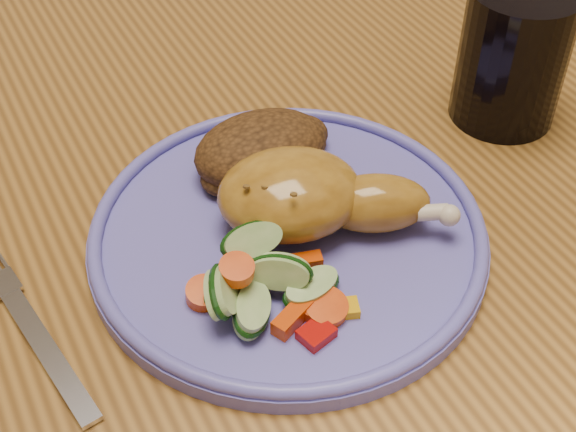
{
  "coord_description": "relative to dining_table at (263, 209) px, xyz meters",
  "views": [
    {
      "loc": [
        -0.22,
        -0.47,
        1.16
      ],
      "look_at": [
        -0.04,
        -0.12,
        0.78
      ],
      "focal_mm": 50.0,
      "sensor_mm": 36.0,
      "label": 1
    }
  ],
  "objects": [
    {
      "name": "chicken_leg",
      "position": [
        -0.02,
        -0.12,
        0.12
      ],
      "size": [
        0.16,
        0.13,
        0.05
      ],
      "color": "#AB7823",
      "rests_on": "plate"
    },
    {
      "name": "plate",
      "position": [
        -0.04,
        -0.12,
        0.09
      ],
      "size": [
        0.28,
        0.28,
        0.01
      ],
      "primitive_type": "cylinder",
      "color": "#5A56B9",
      "rests_on": "dining_table"
    },
    {
      "name": "chair_far",
      "position": [
        0.0,
        0.63,
        -0.17
      ],
      "size": [
        0.42,
        0.42,
        0.91
      ],
      "color": "#4C2D16",
      "rests_on": "ground"
    },
    {
      "name": "plate_rim",
      "position": [
        -0.04,
        -0.12,
        0.1
      ],
      "size": [
        0.28,
        0.28,
        0.01
      ],
      "primitive_type": "torus",
      "color": "#5A56B9",
      "rests_on": "plate"
    },
    {
      "name": "dining_table",
      "position": [
        0.0,
        0.0,
        0.0
      ],
      "size": [
        0.9,
        1.4,
        0.75
      ],
      "color": "#8D5F26",
      "rests_on": "ground"
    },
    {
      "name": "fork",
      "position": [
        -0.22,
        -0.11,
        0.09
      ],
      "size": [
        0.04,
        0.17,
        0.0
      ],
      "color": "silver",
      "rests_on": "dining_table"
    },
    {
      "name": "vegetable_pile",
      "position": [
        -0.08,
        -0.17,
        0.11
      ],
      "size": [
        0.1,
        0.1,
        0.05
      ],
      "color": "#A50A05",
      "rests_on": "plate"
    },
    {
      "name": "rice_pilaf",
      "position": [
        -0.02,
        -0.05,
        0.11
      ],
      "size": [
        0.11,
        0.08,
        0.05
      ],
      "color": "#4B2D12",
      "rests_on": "plate"
    },
    {
      "name": "drinking_glass",
      "position": [
        0.19,
        -0.07,
        0.14
      ],
      "size": [
        0.09,
        0.09,
        0.11
      ],
      "primitive_type": "cylinder",
      "color": "black",
      "rests_on": "dining_table"
    }
  ]
}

